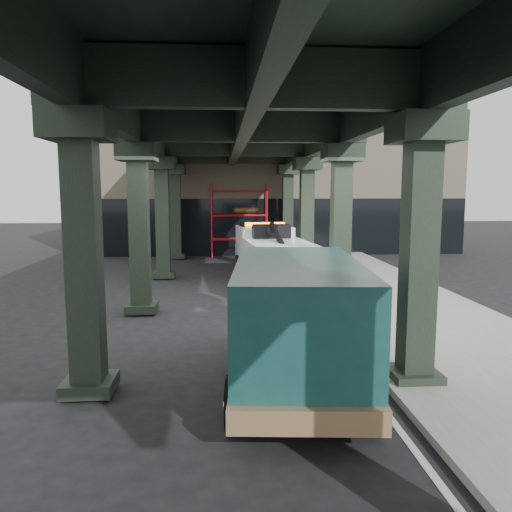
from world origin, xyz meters
name	(u,v)px	position (x,y,z in m)	size (l,w,h in m)	color
ground	(260,329)	(0.00, 0.00, 0.00)	(90.00, 90.00, 0.00)	black
sidewalk	(399,306)	(4.50, 2.00, 0.07)	(5.00, 40.00, 0.15)	gray
lane_stripe	(310,310)	(1.70, 2.00, 0.01)	(0.12, 38.00, 0.01)	silver
viaduct	(241,128)	(-0.40, 2.00, 5.46)	(7.40, 32.00, 6.40)	black
building	(266,185)	(2.00, 20.00, 4.00)	(22.00, 10.00, 8.00)	#C6B793
scaffolding	(239,219)	(0.00, 14.64, 2.11)	(3.08, 0.88, 4.00)	red
tow_truck	(273,255)	(0.95, 5.86, 1.21)	(2.82, 7.72, 2.48)	black
towed_van	(296,318)	(0.38, -3.79, 1.29)	(2.82, 6.10, 2.40)	#12423F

